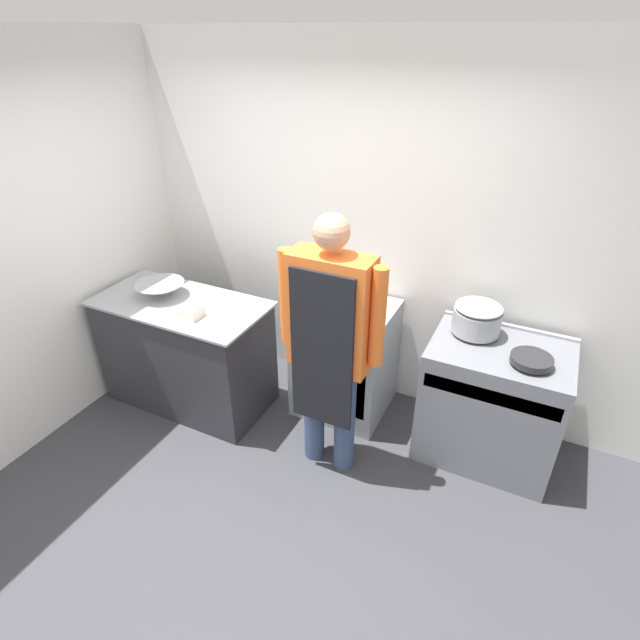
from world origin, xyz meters
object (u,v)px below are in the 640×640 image
at_px(stove, 491,402).
at_px(saute_pan, 532,360).
at_px(mixing_bowl, 160,290).
at_px(person_cook, 330,336).
at_px(stock_pot, 477,317).
at_px(fridge_unit, 345,359).
at_px(plastic_tub, 192,312).

height_order(stove, saute_pan, saute_pan).
bearing_deg(mixing_bowl, saute_pan, 6.50).
bearing_deg(person_cook, saute_pan, 22.19).
bearing_deg(person_cook, stock_pot, 42.13).
bearing_deg(stock_pot, saute_pan, -30.38).
distance_m(mixing_bowl, saute_pan, 2.65).
bearing_deg(fridge_unit, saute_pan, -6.34).
bearing_deg(mixing_bowl, stove, 9.49).
height_order(person_cook, mixing_bowl, person_cook).
bearing_deg(mixing_bowl, stock_pot, 13.06).
height_order(stock_pot, saute_pan, stock_pot).
bearing_deg(saute_pan, stove, 148.35).
bearing_deg(saute_pan, plastic_tub, -168.56).
height_order(stove, plastic_tub, plastic_tub).
xyz_separation_m(stove, stock_pot, (-0.20, 0.11, 0.57)).
height_order(fridge_unit, plastic_tub, plastic_tub).
distance_m(stove, saute_pan, 0.53).
relative_size(mixing_bowl, stock_pot, 1.15).
height_order(fridge_unit, stock_pot, stock_pot).
xyz_separation_m(mixing_bowl, saute_pan, (2.63, 0.30, -0.03)).
bearing_deg(stock_pot, plastic_tub, -159.96).
relative_size(stove, mixing_bowl, 2.47).
height_order(fridge_unit, saute_pan, saute_pan).
relative_size(person_cook, plastic_tub, 13.38).
distance_m(stove, stock_pot, 0.61).
relative_size(fridge_unit, person_cook, 0.50).
bearing_deg(stock_pot, person_cook, -137.87).
relative_size(stove, plastic_tub, 6.67).
height_order(plastic_tub, saute_pan, plastic_tub).
xyz_separation_m(stove, saute_pan, (0.18, -0.11, 0.48)).
relative_size(plastic_tub, saute_pan, 0.54).
bearing_deg(saute_pan, stock_pot, 149.62).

